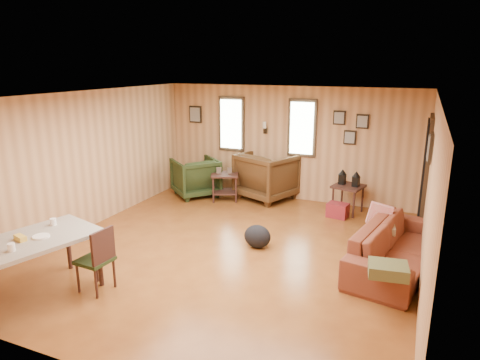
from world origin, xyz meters
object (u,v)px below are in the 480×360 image
object	(u,v)px
end_table	(225,182)
dining_table	(30,244)
side_table	(349,184)
sofa	(398,240)
recliner_green	(196,175)
recliner_brown	(267,174)

from	to	relation	value
end_table	dining_table	distance (m)	4.55
end_table	side_table	xyz separation A→B (m)	(2.56, 0.21, 0.18)
side_table	dining_table	xyz separation A→B (m)	(-3.06, -4.72, 0.12)
sofa	dining_table	xyz separation A→B (m)	(-4.10, -2.59, 0.27)
sofa	side_table	bearing A→B (deg)	37.11
end_table	side_table	bearing A→B (deg)	4.59
recliner_green	dining_table	world-z (taller)	dining_table
recliner_green	side_table	distance (m)	3.30
recliner_green	dining_table	distance (m)	4.57
recliner_brown	side_table	size ratio (longest dim) A/B	1.29
dining_table	recliner_green	bearing A→B (deg)	108.95
recliner_brown	side_table	xyz separation A→B (m)	(1.76, -0.26, 0.03)
side_table	dining_table	world-z (taller)	dining_table
recliner_green	dining_table	size ratio (longest dim) A/B	0.54
recliner_green	end_table	world-z (taller)	recliner_green
recliner_brown	dining_table	size ratio (longest dim) A/B	0.65
recliner_brown	dining_table	bearing A→B (deg)	97.49
recliner_brown	end_table	distance (m)	0.93
sofa	recliner_green	distance (m)	4.75
dining_table	side_table	bearing A→B (deg)	73.10
sofa	recliner_green	bearing A→B (deg)	76.60
recliner_brown	dining_table	world-z (taller)	recliner_brown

